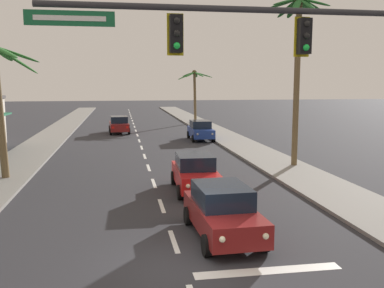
{
  "coord_description": "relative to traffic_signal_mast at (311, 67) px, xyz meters",
  "views": [
    {
      "loc": [
        -1.57,
        -10.94,
        4.94
      ],
      "look_at": [
        1.59,
        8.0,
        2.2
      ],
      "focal_mm": 40.34,
      "sensor_mm": 36.0,
      "label": 1
    }
  ],
  "objects": [
    {
      "name": "palm_right_farthest",
      "position": [
        3.98,
        41.36,
        -0.53
      ],
      "size": [
        4.36,
        4.39,
        6.46
      ],
      "color": "brown",
      "rests_on": "ground"
    },
    {
      "name": "sidewalk_right",
      "position": [
        4.32,
        19.99,
        -5.29
      ],
      "size": [
        3.2,
        110.0,
        0.14
      ],
      "primitive_type": "cube",
      "color": "gray",
      "rests_on": "ground"
    },
    {
      "name": "sedan_third_in_queue",
      "position": [
        -1.71,
        8.18,
        -4.51
      ],
      "size": [
        2.03,
        4.48,
        1.68
      ],
      "color": "red",
      "rests_on": "ground"
    },
    {
      "name": "palm_right_second",
      "position": [
        4.99,
        12.72,
        1.71
      ],
      "size": [
        3.46,
        3.14,
        9.84
      ],
      "color": "brown",
      "rests_on": "ground"
    },
    {
      "name": "sedan_parked_nearest_kerb",
      "position": [
        1.82,
        25.62,
        -4.51
      ],
      "size": [
        2.01,
        4.47,
        1.68
      ],
      "color": "navy",
      "rests_on": "ground"
    },
    {
      "name": "lane_markings",
      "position": [
        -3.05,
        20.77,
        -5.36
      ],
      "size": [
        4.28,
        89.76,
        0.01
      ],
      "color": "silver",
      "rests_on": "ground"
    },
    {
      "name": "sedan_lead_at_stop_bar",
      "position": [
        -1.87,
        2.11,
        -4.51
      ],
      "size": [
        2.06,
        4.5,
        1.68
      ],
      "color": "maroon",
      "rests_on": "ground"
    },
    {
      "name": "ground_plane",
      "position": [
        -3.48,
        -0.01,
        -5.36
      ],
      "size": [
        220.0,
        220.0,
        0.0
      ],
      "primitive_type": "plane",
      "color": "#2D2D33"
    },
    {
      "name": "traffic_signal_mast",
      "position": [
        0.0,
        0.0,
        0.0
      ],
      "size": [
        10.5,
        0.41,
        7.57
      ],
      "color": "#2D2D33",
      "rests_on": "ground"
    },
    {
      "name": "sedan_oncoming_far",
      "position": [
        -5.17,
        31.93,
        -4.51
      ],
      "size": [
        2.11,
        4.51,
        1.68
      ],
      "color": "maroon",
      "rests_on": "ground"
    },
    {
      "name": "sidewalk_left",
      "position": [
        -11.28,
        19.99,
        -5.29
      ],
      "size": [
        3.2,
        110.0,
        0.14
      ],
      "primitive_type": "cube",
      "color": "gray",
      "rests_on": "ground"
    }
  ]
}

